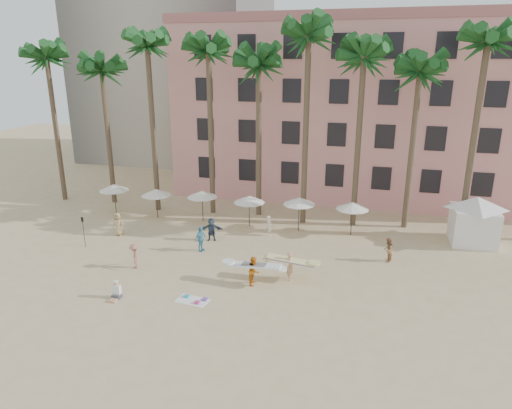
{
  "coord_description": "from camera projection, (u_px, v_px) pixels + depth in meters",
  "views": [
    {
      "loc": [
        8.36,
        -20.56,
        12.77
      ],
      "look_at": [
        1.29,
        6.0,
        4.0
      ],
      "focal_mm": 32.0,
      "sensor_mm": 36.0,
      "label": 1
    }
  ],
  "objects": [
    {
      "name": "carrier_yellow",
      "position": [
        290.0,
        264.0,
        27.44
      ],
      "size": [
        2.89,
        0.76,
        1.8
      ],
      "color": "tan",
      "rests_on": "ground"
    },
    {
      "name": "pink_hotel",
      "position": [
        365.0,
        110.0,
        44.64
      ],
      "size": [
        35.0,
        14.0,
        16.0
      ],
      "primitive_type": "cube",
      "color": "#E3978A",
      "rests_on": "ground"
    },
    {
      "name": "beach_towel",
      "position": [
        194.0,
        300.0,
        25.28
      ],
      "size": [
        1.92,
        1.23,
        0.14
      ],
      "color": "white",
      "rests_on": "ground"
    },
    {
      "name": "cabana",
      "position": [
        475.0,
        216.0,
        32.65
      ],
      "size": [
        4.58,
        4.58,
        3.5
      ],
      "color": "white",
      "rests_on": "ground"
    },
    {
      "name": "umbrella_row",
      "position": [
        225.0,
        196.0,
        36.39
      ],
      "size": [
        22.5,
        2.7,
        2.73
      ],
      "color": "#332B23",
      "rests_on": "ground"
    },
    {
      "name": "seated_man",
      "position": [
        116.0,
        293.0,
        25.41
      ],
      "size": [
        0.45,
        0.79,
        1.03
      ],
      "color": "#3F3F4C",
      "rests_on": "ground"
    },
    {
      "name": "paddle",
      "position": [
        83.0,
        228.0,
        32.17
      ],
      "size": [
        0.18,
        0.04,
        2.23
      ],
      "color": "black",
      "rests_on": "ground"
    },
    {
      "name": "palm_row",
      "position": [
        277.0,
        57.0,
        34.6
      ],
      "size": [
        44.4,
        5.4,
        16.3
      ],
      "color": "brown",
      "rests_on": "ground"
    },
    {
      "name": "beachgoers",
      "position": [
        208.0,
        237.0,
        31.99
      ],
      "size": [
        20.55,
        8.63,
        1.81
      ],
      "color": "#9B6840",
      "rests_on": "ground"
    },
    {
      "name": "ground",
      "position": [
        205.0,
        305.0,
        24.86
      ],
      "size": [
        120.0,
        120.0,
        0.0
      ],
      "primitive_type": "plane",
      "color": "#D1B789",
      "rests_on": "ground"
    },
    {
      "name": "carrier_white",
      "position": [
        254.0,
        269.0,
        26.91
      ],
      "size": [
        3.28,
        0.92,
        1.73
      ],
      "color": "orange",
      "rests_on": "ground"
    }
  ]
}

